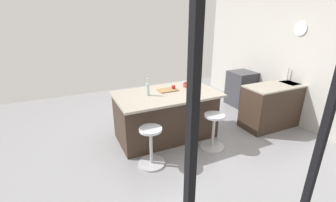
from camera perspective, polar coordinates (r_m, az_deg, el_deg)
name	(u,v)px	position (r m, az deg, el deg)	size (l,w,h in m)	color
ground_plane	(176,138)	(4.68, 1.85, -8.91)	(7.08, 7.08, 0.00)	gray
window_panel_rear	(311,179)	(2.51, 31.57, -15.83)	(5.44, 0.12, 2.68)	beige
interior_partition_left	(285,59)	(5.91, 26.59, 9.16)	(0.15, 5.26, 2.68)	beige
sink_cabinet	(281,104)	(5.64, 25.92, -0.55)	(1.82, 0.60, 1.20)	#38281E
oven_range	(241,88)	(6.45, 17.41, 2.98)	(0.60, 0.61, 0.89)	#38383D
kitchen_island	(166,115)	(4.53, -0.52, -3.36)	(1.90, 1.12, 0.92)	#38281E
stool_by_window	(213,132)	(4.31, 10.98, -7.49)	(0.44, 0.44, 0.66)	#B7B7BC
stool_middle	(151,148)	(3.80, -4.14, -11.29)	(0.44, 0.44, 0.66)	#B7B7BC
cutting_board	(168,90)	(4.46, -0.09, 2.70)	(0.36, 0.24, 0.02)	olive
apple_red	(173,87)	(4.50, 1.34, 3.49)	(0.08, 0.08, 0.08)	red
water_bottle	(148,89)	(4.19, -4.94, 2.99)	(0.06, 0.06, 0.31)	silver
fruit_bowl	(189,85)	(4.71, 5.12, 3.98)	(0.23, 0.23, 0.07)	#993833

